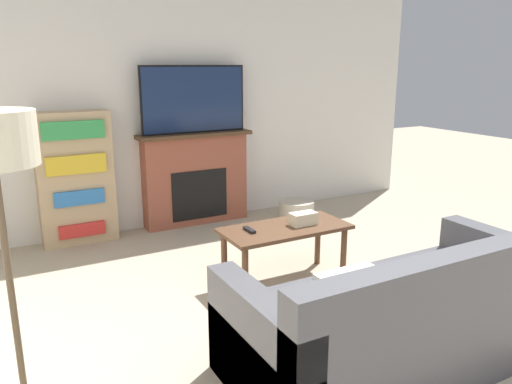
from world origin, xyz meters
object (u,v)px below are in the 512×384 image
object	(u,v)px
fireplace	(196,178)
bookshelf	(76,178)
coffee_table	(285,235)
tv	(194,99)
storage_basket	(297,211)
couch	(401,320)

from	to	relation	value
fireplace	bookshelf	world-z (taller)	bookshelf
fireplace	coffee_table	bearing A→B (deg)	-88.85
tv	storage_basket	distance (m)	1.70
bookshelf	storage_basket	xyz separation A→B (m)	(2.31, -0.46, -0.54)
bookshelf	fireplace	bearing A→B (deg)	1.02
bookshelf	storage_basket	distance (m)	2.41
bookshelf	storage_basket	size ratio (longest dim) A/B	3.27
tv	couch	distance (m)	3.32
fireplace	coffee_table	world-z (taller)	fireplace
fireplace	bookshelf	xyz separation A→B (m)	(-1.27, -0.02, 0.14)
coffee_table	tv	bearing A→B (deg)	91.16
fireplace	storage_basket	distance (m)	1.21
fireplace	bookshelf	bearing A→B (deg)	-178.98
coffee_table	couch	bearing A→B (deg)	-90.47
tv	couch	xyz separation A→B (m)	(0.03, -3.13, -1.10)
fireplace	couch	size ratio (longest dim) A/B	0.62
tv	storage_basket	world-z (taller)	tv
tv	storage_basket	size ratio (longest dim) A/B	2.91
tv	bookshelf	size ratio (longest dim) A/B	0.89
couch	coffee_table	xyz separation A→B (m)	(0.01, 1.32, 0.12)
fireplace	tv	distance (m)	0.87
couch	storage_basket	distance (m)	2.85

